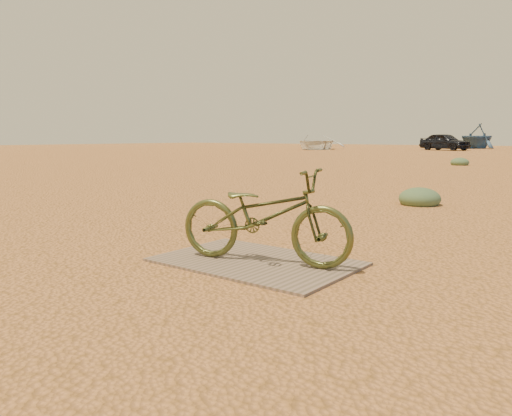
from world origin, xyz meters
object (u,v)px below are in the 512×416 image
Objects in this scene: car at (445,142)px; boat_far_left at (477,136)px; plywood_board at (256,262)px; boat_near_left at (316,142)px; bicycle at (264,216)px.

boat_far_left is (0.62, 7.02, 0.44)m from car.
plywood_board is 44.38m from boat_far_left.
plywood_board is 0.29× the size of boat_near_left.
bicycle is 37.64m from boat_near_left.
plywood_board is at bearing -146.03° from car.
boat_far_left is (9.84, 10.90, 0.51)m from boat_near_left.
car reaches higher than bicycle.
boat_near_left is (-18.87, 32.57, 0.17)m from bicycle.
car is at bearing 8.09° from boat_near_left.
boat_near_left is 1.35× the size of boat_far_left.
boat_far_left reaches higher than plywood_board.
bicycle is 0.39× the size of car.
boat_far_left is at bearing 101.62° from plywood_board.
bicycle is 44.40m from boat_far_left.
boat_far_left is (-8.93, 43.46, 1.09)m from plywood_board.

